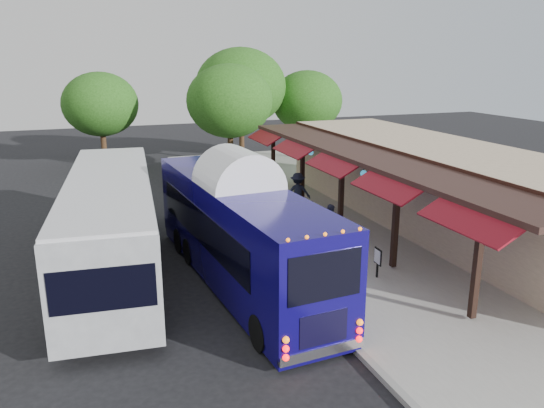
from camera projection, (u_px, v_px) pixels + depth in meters
name	position (u px, v px, depth m)	size (l,w,h in m)	color
ground	(292.00, 288.00, 17.23)	(90.00, 90.00, 0.00)	black
sidewalk	(365.00, 232.00, 22.49)	(10.00, 40.00, 0.15)	#9E9B93
curb	(255.00, 246.00, 20.85)	(0.20, 40.00, 0.16)	gray
station_shelter	(435.00, 185.00, 23.14)	(8.15, 20.00, 3.60)	tan
coach_bus	(239.00, 227.00, 17.20)	(3.19, 11.26, 3.56)	#0F085E
city_bus	(111.00, 221.00, 18.10)	(3.86, 12.64, 3.34)	gray
ped_a	(331.00, 225.00, 20.53)	(0.60, 0.39, 1.63)	black
ped_b	(268.00, 205.00, 22.75)	(0.95, 0.74, 1.96)	black
ped_c	(268.00, 177.00, 28.71)	(0.96, 0.40, 1.64)	black
ped_d	(298.00, 192.00, 24.98)	(1.21, 0.69, 1.87)	black
sign_board	(378.00, 258.00, 17.51)	(0.08, 0.46, 1.01)	black
tree_left	(230.00, 101.00, 32.97)	(5.38, 5.38, 6.89)	#382314
tree_mid	(241.00, 87.00, 35.97)	(6.18, 6.18, 7.92)	#382314
tree_right	(307.00, 101.00, 37.44)	(4.98, 4.98, 6.37)	#382314
tree_far	(100.00, 104.00, 34.95)	(4.95, 4.95, 6.34)	#382314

